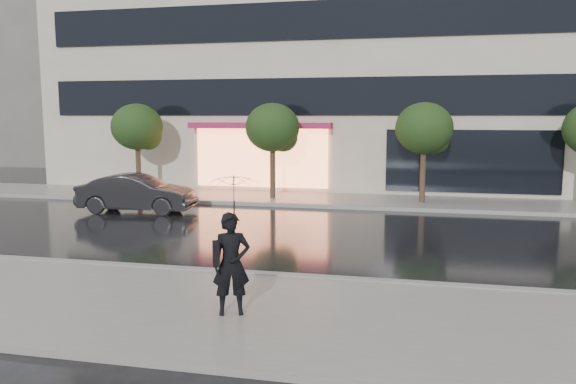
# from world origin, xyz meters

# --- Properties ---
(ground) EXTENTS (120.00, 120.00, 0.00)m
(ground) POSITION_xyz_m (0.00, 0.00, 0.00)
(ground) COLOR black
(ground) RESTS_ON ground
(sidewalk_near) EXTENTS (60.00, 4.50, 0.12)m
(sidewalk_near) POSITION_xyz_m (0.00, -3.25, 0.06)
(sidewalk_near) COLOR slate
(sidewalk_near) RESTS_ON ground
(sidewalk_far) EXTENTS (60.00, 3.50, 0.12)m
(sidewalk_far) POSITION_xyz_m (0.00, 10.25, 0.06)
(sidewalk_far) COLOR slate
(sidewalk_far) RESTS_ON ground
(curb_near) EXTENTS (60.00, 0.25, 0.14)m
(curb_near) POSITION_xyz_m (0.00, -1.00, 0.07)
(curb_near) COLOR gray
(curb_near) RESTS_ON ground
(curb_far) EXTENTS (60.00, 0.25, 0.14)m
(curb_far) POSITION_xyz_m (0.00, 8.50, 0.07)
(curb_far) COLOR gray
(curb_far) RESTS_ON ground
(office_building) EXTENTS (30.00, 12.76, 18.00)m
(office_building) POSITION_xyz_m (-0.00, 17.97, 9.00)
(office_building) COLOR beige
(office_building) RESTS_ON ground
(bg_building_left) EXTENTS (14.00, 10.00, 12.00)m
(bg_building_left) POSITION_xyz_m (-28.00, 26.00, 6.00)
(bg_building_left) COLOR #59544F
(bg_building_left) RESTS_ON ground
(tree_far_west) EXTENTS (2.20, 2.20, 3.99)m
(tree_far_west) POSITION_xyz_m (-8.94, 10.03, 2.92)
(tree_far_west) COLOR #33261C
(tree_far_west) RESTS_ON ground
(tree_mid_west) EXTENTS (2.20, 2.20, 3.99)m
(tree_mid_west) POSITION_xyz_m (-2.94, 10.03, 2.92)
(tree_mid_west) COLOR #33261C
(tree_mid_west) RESTS_ON ground
(tree_mid_east) EXTENTS (2.20, 2.20, 3.99)m
(tree_mid_east) POSITION_xyz_m (3.06, 10.03, 2.92)
(tree_mid_east) COLOR #33261C
(tree_mid_east) RESTS_ON ground
(parked_car) EXTENTS (4.28, 1.78, 1.38)m
(parked_car) POSITION_xyz_m (-7.11, 6.18, 0.69)
(parked_car) COLOR black
(parked_car) RESTS_ON ground
(pedestrian_with_umbrella) EXTENTS (1.16, 1.17, 2.39)m
(pedestrian_with_umbrella) POSITION_xyz_m (-0.31, -3.49, 1.64)
(pedestrian_with_umbrella) COLOR black
(pedestrian_with_umbrella) RESTS_ON sidewalk_near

